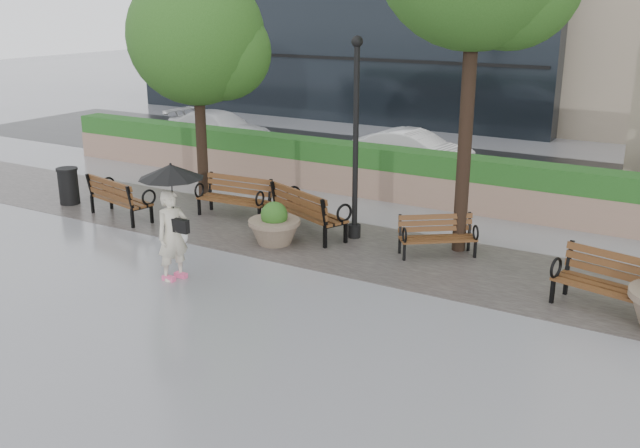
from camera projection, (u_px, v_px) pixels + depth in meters
The scene contains 16 objects.
ground at pixel (264, 293), 12.81m from camera, with size 100.00×100.00×0.00m, color gray.
cobble_strip at pixel (344, 245), 15.27m from camera, with size 28.00×3.20×0.01m, color #383330.
hedge_wall at pixel (419, 177), 18.36m from camera, with size 24.00×0.80×1.35m.
asphalt_street at pixel (469, 172), 21.84m from camera, with size 40.00×7.00×0.00m, color black.
bench_0 at pixel (121, 206), 17.10m from camera, with size 1.97×1.12×1.00m.
bench_1 at pixel (235, 206), 17.19m from camera, with size 1.85×0.84×0.97m.
bench_2 at pixel (309, 221), 15.90m from camera, with size 2.14×1.50×1.07m.
bench_3 at pixel (437, 244), 14.60m from camera, with size 1.60×1.42×0.83m.
bench_4 at pixel (610, 297), 11.89m from camera, with size 1.98×1.15×1.00m.
planter_left at pixel (274, 228), 15.28m from camera, with size 1.12×1.12×0.94m.
trash_bin at pixel (69, 187), 18.26m from camera, with size 0.54×0.54×0.90m, color black.
lamppost at pixel (356, 152), 15.22m from camera, with size 0.28×0.28×4.35m.
tree_0 at pixel (203, 40), 17.78m from camera, with size 3.53×3.44×5.90m.
car_left at pixel (220, 128), 25.63m from camera, with size 1.71×4.19×1.22m, color white.
car_right at pixel (414, 150), 21.89m from camera, with size 1.29×3.70×1.22m, color white.
pedestrian at pixel (172, 211), 13.08m from camera, with size 1.20×1.20×2.20m.
Camera 1 is at (6.89, -9.68, 5.04)m, focal length 40.00 mm.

